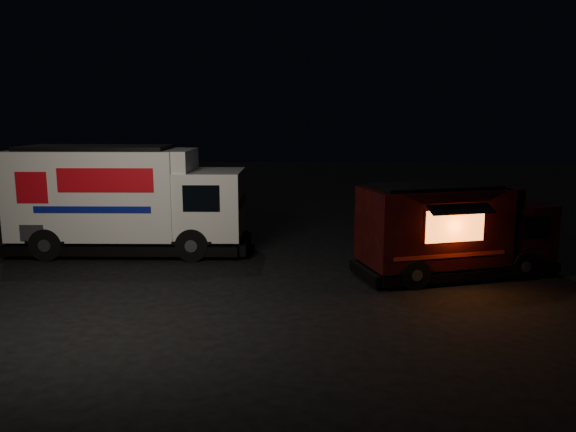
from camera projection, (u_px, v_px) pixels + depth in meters
The scene contains 3 objects.
ground at pixel (196, 283), 15.30m from camera, with size 80.00×80.00×0.00m, color black.
white_truck at pixel (130, 200), 18.48m from camera, with size 7.78×2.65×3.53m, color white, non-canonical shape.
red_truck at pixel (456, 230), 15.83m from camera, with size 5.64×2.07×2.62m, color #370E0A, non-canonical shape.
Camera 1 is at (3.44, -14.55, 4.50)m, focal length 35.00 mm.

